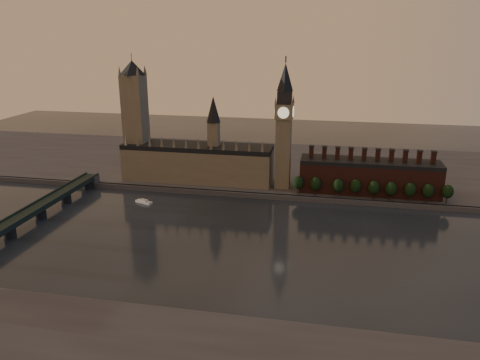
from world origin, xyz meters
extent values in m
plane|color=black|center=(0.00, 0.00, 0.00)|extent=(900.00, 900.00, 0.00)
cube|color=#4D4D53|center=(0.00, 90.00, 2.00)|extent=(900.00, 4.00, 4.00)
cube|color=#4D4D53|center=(0.00, 180.00, 2.00)|extent=(900.00, 180.00, 4.00)
cube|color=#7D7059|center=(-65.00, 115.00, 18.00)|extent=(130.00, 30.00, 28.00)
cube|color=black|center=(-65.00, 115.00, 34.00)|extent=(130.00, 30.00, 4.00)
cube|color=#7D7059|center=(-50.00, 115.00, 44.00)|extent=(9.00, 9.00, 24.00)
cone|color=black|center=(-50.00, 115.00, 67.00)|extent=(12.00, 12.00, 22.00)
cone|color=#7D7059|center=(-124.00, 101.00, 41.00)|extent=(2.60, 2.60, 10.00)
cone|color=#7D7059|center=(-113.27, 101.00, 41.00)|extent=(2.60, 2.60, 10.00)
cone|color=#7D7059|center=(-102.55, 101.00, 41.00)|extent=(2.60, 2.60, 10.00)
cone|color=#7D7059|center=(-91.82, 101.00, 41.00)|extent=(2.60, 2.60, 10.00)
cone|color=#7D7059|center=(-81.09, 101.00, 41.00)|extent=(2.60, 2.60, 10.00)
cone|color=#7D7059|center=(-70.36, 101.00, 41.00)|extent=(2.60, 2.60, 10.00)
cone|color=#7D7059|center=(-59.64, 101.00, 41.00)|extent=(2.60, 2.60, 10.00)
cone|color=#7D7059|center=(-48.91, 101.00, 41.00)|extent=(2.60, 2.60, 10.00)
cone|color=#7D7059|center=(-38.18, 101.00, 41.00)|extent=(2.60, 2.60, 10.00)
cone|color=#7D7059|center=(-27.45, 101.00, 41.00)|extent=(2.60, 2.60, 10.00)
cone|color=#7D7059|center=(-16.73, 101.00, 41.00)|extent=(2.60, 2.60, 10.00)
cone|color=#7D7059|center=(-6.00, 101.00, 41.00)|extent=(2.60, 2.60, 10.00)
cube|color=#7D7059|center=(-120.00, 115.00, 49.00)|extent=(18.00, 18.00, 90.00)
cone|color=black|center=(-120.00, 115.00, 100.00)|extent=(24.00, 24.00, 12.00)
cylinder|color=#232326|center=(-120.00, 115.00, 106.00)|extent=(0.50, 0.50, 12.00)
cone|color=#7D7059|center=(-128.00, 107.00, 98.00)|extent=(3.00, 3.00, 8.00)
cone|color=#7D7059|center=(-112.00, 107.00, 98.00)|extent=(3.00, 3.00, 8.00)
cone|color=#7D7059|center=(-128.00, 123.00, 98.00)|extent=(3.00, 3.00, 8.00)
cone|color=#7D7059|center=(-112.00, 123.00, 98.00)|extent=(3.00, 3.00, 8.00)
cube|color=#7D7059|center=(10.00, 110.00, 33.00)|extent=(12.00, 12.00, 58.00)
cube|color=#7D7059|center=(10.00, 110.00, 68.00)|extent=(14.00, 14.00, 12.00)
cube|color=#232326|center=(10.00, 110.00, 79.00)|extent=(11.00, 11.00, 10.00)
cone|color=black|center=(10.00, 110.00, 95.00)|extent=(13.00, 13.00, 22.00)
cylinder|color=#232326|center=(10.00, 110.00, 108.50)|extent=(1.00, 1.00, 5.00)
cylinder|color=beige|center=(10.00, 102.80, 68.00)|extent=(9.00, 0.50, 9.00)
cylinder|color=beige|center=(10.00, 117.20, 68.00)|extent=(9.00, 0.50, 9.00)
cylinder|color=beige|center=(2.80, 110.00, 68.00)|extent=(0.50, 9.00, 9.00)
cylinder|color=beige|center=(17.20, 110.00, 68.00)|extent=(0.50, 9.00, 9.00)
cone|color=#7D7059|center=(3.50, 103.50, 77.00)|extent=(2.00, 2.00, 6.00)
cone|color=#7D7059|center=(16.50, 103.50, 77.00)|extent=(2.00, 2.00, 6.00)
cone|color=#7D7059|center=(3.50, 116.50, 77.00)|extent=(2.00, 2.00, 6.00)
cone|color=#7D7059|center=(16.50, 116.50, 77.00)|extent=(2.00, 2.00, 6.00)
cube|color=#4C241D|center=(80.00, 110.00, 16.00)|extent=(110.00, 25.00, 24.00)
cube|color=black|center=(80.00, 110.00, 29.50)|extent=(110.00, 25.00, 3.00)
cube|color=#4C241D|center=(33.00, 110.00, 35.50)|extent=(3.50, 3.50, 9.00)
cube|color=#232326|center=(33.00, 110.00, 40.50)|extent=(4.20, 4.20, 1.00)
cube|color=#4C241D|center=(43.44, 110.00, 35.50)|extent=(3.50, 3.50, 9.00)
cube|color=#232326|center=(43.44, 110.00, 40.50)|extent=(4.20, 4.20, 1.00)
cube|color=#4C241D|center=(53.89, 110.00, 35.50)|extent=(3.50, 3.50, 9.00)
cube|color=#232326|center=(53.89, 110.00, 40.50)|extent=(4.20, 4.20, 1.00)
cube|color=#4C241D|center=(64.33, 110.00, 35.50)|extent=(3.50, 3.50, 9.00)
cube|color=#232326|center=(64.33, 110.00, 40.50)|extent=(4.20, 4.20, 1.00)
cube|color=#4C241D|center=(74.78, 110.00, 35.50)|extent=(3.50, 3.50, 9.00)
cube|color=#232326|center=(74.78, 110.00, 40.50)|extent=(4.20, 4.20, 1.00)
cube|color=#4C241D|center=(85.22, 110.00, 35.50)|extent=(3.50, 3.50, 9.00)
cube|color=#232326|center=(85.22, 110.00, 40.50)|extent=(4.20, 4.20, 1.00)
cube|color=#4C241D|center=(95.67, 110.00, 35.50)|extent=(3.50, 3.50, 9.00)
cube|color=#232326|center=(95.67, 110.00, 40.50)|extent=(4.20, 4.20, 1.00)
cube|color=#4C241D|center=(106.11, 110.00, 35.50)|extent=(3.50, 3.50, 9.00)
cube|color=#232326|center=(106.11, 110.00, 40.50)|extent=(4.20, 4.20, 1.00)
cube|color=#4C241D|center=(116.56, 110.00, 35.50)|extent=(3.50, 3.50, 9.00)
cube|color=#232326|center=(116.56, 110.00, 40.50)|extent=(4.20, 4.20, 1.00)
cube|color=#4C241D|center=(127.00, 110.00, 35.50)|extent=(3.50, 3.50, 9.00)
cube|color=#232326|center=(127.00, 110.00, 40.50)|extent=(4.20, 4.20, 1.00)
cylinder|color=black|center=(24.22, 94.90, 7.00)|extent=(0.80, 0.80, 6.00)
ellipsoid|color=black|center=(24.22, 94.90, 13.50)|extent=(8.60, 8.60, 10.75)
cylinder|color=black|center=(38.22, 95.08, 7.00)|extent=(0.80, 0.80, 6.00)
ellipsoid|color=black|center=(38.22, 95.08, 13.50)|extent=(8.60, 8.60, 10.75)
cylinder|color=black|center=(55.69, 93.54, 7.00)|extent=(0.80, 0.80, 6.00)
ellipsoid|color=black|center=(55.69, 93.54, 13.50)|extent=(8.60, 8.60, 10.75)
cylinder|color=black|center=(69.18, 95.38, 7.00)|extent=(0.80, 0.80, 6.00)
ellipsoid|color=black|center=(69.18, 95.38, 13.50)|extent=(8.60, 8.60, 10.75)
cylinder|color=black|center=(82.96, 93.96, 7.00)|extent=(0.80, 0.80, 6.00)
ellipsoid|color=black|center=(82.96, 93.96, 13.50)|extent=(8.60, 8.60, 10.75)
cylinder|color=black|center=(95.70, 93.66, 7.00)|extent=(0.80, 0.80, 6.00)
ellipsoid|color=black|center=(95.70, 93.66, 13.50)|extent=(8.60, 8.60, 10.75)
cylinder|color=black|center=(109.80, 94.20, 7.00)|extent=(0.80, 0.80, 6.00)
ellipsoid|color=black|center=(109.80, 94.20, 13.50)|extent=(8.60, 8.60, 10.75)
cylinder|color=black|center=(122.90, 94.34, 7.00)|extent=(0.80, 0.80, 6.00)
ellipsoid|color=black|center=(122.90, 94.34, 13.50)|extent=(8.60, 8.60, 10.75)
cylinder|color=black|center=(137.06, 94.89, 7.00)|extent=(0.80, 0.80, 6.00)
ellipsoid|color=black|center=(137.06, 94.89, 13.50)|extent=(8.60, 8.60, 10.75)
cube|color=#1B2B25|center=(-155.00, -5.00, 9.00)|extent=(12.00, 200.00, 2.50)
cube|color=#1B2B25|center=(-160.50, -5.00, 10.90)|extent=(1.00, 200.00, 1.30)
cube|color=#1B2B25|center=(-149.50, -5.00, 10.90)|extent=(1.00, 200.00, 1.30)
cube|color=#4D4D53|center=(-155.00, 90.00, 7.00)|extent=(14.00, 8.00, 6.00)
cylinder|color=#232326|center=(-155.00, -17.00, 3.88)|extent=(8.00, 8.00, 7.75)
cylinder|color=#232326|center=(-155.00, 17.00, 3.88)|extent=(8.00, 8.00, 7.75)
cylinder|color=#232326|center=(-155.00, 51.00, 3.88)|extent=(8.00, 8.00, 7.75)
cylinder|color=#232326|center=(-155.00, 85.00, 3.88)|extent=(8.00, 8.00, 7.75)
cube|color=silver|center=(-93.92, 61.14, 0.84)|extent=(15.21, 9.13, 1.68)
cube|color=silver|center=(-93.92, 61.14, 2.31)|extent=(7.00, 5.17, 1.26)
camera|label=1|loc=(47.63, -263.25, 129.38)|focal=35.00mm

